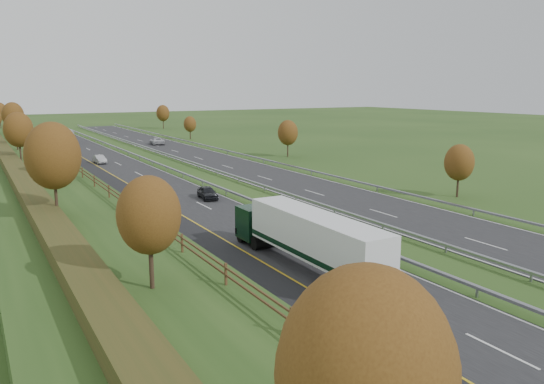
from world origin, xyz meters
The scene contains 19 objects.
ground centered at (8.00, 55.00, 0.00)m, with size 400.00×400.00×0.00m, color #274418.
near_carriageway centered at (0.00, 60.00, 0.02)m, with size 10.50×200.00×0.04m, color black.
far_carriageway centered at (16.50, 60.00, 0.02)m, with size 10.50×200.00×0.04m, color black.
hard_shoulder centered at (-3.75, 60.00, 0.02)m, with size 3.00×200.00×0.04m, color black.
lane_markings centered at (6.40, 59.88, 0.05)m, with size 26.75×200.00×0.01m.
embankment_left centered at (-13.00, 60.00, 1.00)m, with size 12.00×200.00×2.00m, color #274418.
hedge_left centered at (-15.00, 60.00, 2.55)m, with size 2.20×180.00×1.10m, color #353B18.
fence_left centered at (-8.50, 59.59, 2.73)m, with size 0.12×189.06×1.20m.
median_barrier_near centered at (5.70, 60.00, 0.61)m, with size 0.32×200.00×0.71m.
median_barrier_far centered at (10.80, 60.00, 0.61)m, with size 0.32×200.00×0.71m.
outer_barrier_far centered at (22.30, 60.00, 0.62)m, with size 0.32×200.00×0.71m.
trees_left centered at (-12.64, 56.63, 6.37)m, with size 6.64×164.30×7.66m.
trees_far centered at (29.80, 89.21, 4.25)m, with size 8.45×118.60×7.12m.
box_lorry centered at (-0.42, 13.08, 2.33)m, with size 2.58×16.28×4.06m.
road_tanker centered at (-0.60, 110.86, 1.86)m, with size 2.40×11.22×3.46m.
car_dark_near centered at (3.00, 38.09, 0.73)m, with size 1.64×4.07×1.39m, color black.
car_silver_mid centered at (-1.21, 72.97, 0.70)m, with size 1.41×4.03×1.33m, color #A4A4A8.
car_small_far centered at (-1.22, 123.23, 0.72)m, with size 1.90×4.69×1.36m, color #121D39.
car_oncoming centered at (16.04, 96.72, 0.79)m, with size 2.48×5.38×1.50m, color silver.
Camera 1 is at (-19.54, -15.58, 12.19)m, focal length 35.00 mm.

